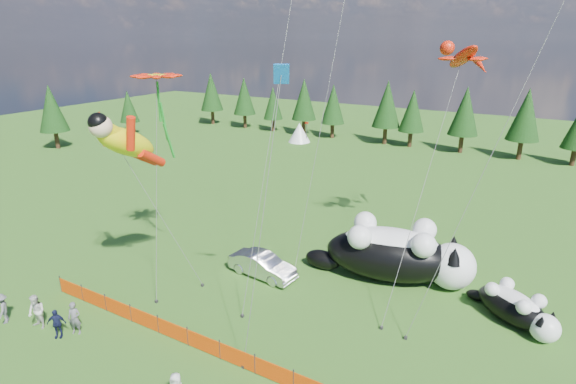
{
  "coord_description": "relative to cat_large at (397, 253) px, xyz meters",
  "views": [
    {
      "loc": [
        12.57,
        -16.7,
        14.56
      ],
      "look_at": [
        0.72,
        4.0,
        6.3
      ],
      "focal_mm": 28.0,
      "sensor_mm": 36.0,
      "label": 1
    }
  ],
  "objects": [
    {
      "name": "ground",
      "position": [
        -5.98,
        -8.52,
        -1.83
      ],
      "size": [
        160.0,
        160.0,
        0.0
      ],
      "primitive_type": "plane",
      "color": "#153B0A",
      "rests_on": "ground"
    },
    {
      "name": "diamond_kite_c",
      "position": [
        -2.48,
        -10.01,
        10.94
      ],
      "size": [
        1.85,
        1.96,
        14.04
      ],
      "color": "blue",
      "rests_on": "ground"
    },
    {
      "name": "cat_large",
      "position": [
        0.0,
        0.0,
        0.0
      ],
      "size": [
        10.55,
        5.34,
        3.85
      ],
      "rotation": [
        0.0,
        0.0,
        0.22
      ],
      "color": "black",
      "rests_on": "ground"
    },
    {
      "name": "festival_tents",
      "position": [
        5.02,
        31.48,
        -0.43
      ],
      "size": [
        50.0,
        3.2,
        2.8
      ],
      "primitive_type": null,
      "color": "white",
      "rests_on": "ground"
    },
    {
      "name": "tree_line",
      "position": [
        -5.98,
        36.48,
        2.17
      ],
      "size": [
        90.0,
        4.0,
        8.0
      ],
      "primitive_type": null,
      "color": "black",
      "rests_on": "ground"
    },
    {
      "name": "spectator_a",
      "position": [
        -12.67,
        -13.64,
        -0.92
      ],
      "size": [
        0.78,
        0.68,
        1.8
      ],
      "primitive_type": "imported",
      "rotation": [
        0.0,
        0.0,
        0.47
      ],
      "color": "#5A5A5F",
      "rests_on": "ground"
    },
    {
      "name": "cat_small",
      "position": [
        6.93,
        -1.37,
        -0.89
      ],
      "size": [
        4.88,
        3.86,
        1.98
      ],
      "rotation": [
        0.0,
        0.0,
        -0.58
      ],
      "color": "black",
      "rests_on": "ground"
    },
    {
      "name": "spectator_c",
      "position": [
        -13.21,
        -14.3,
        -1.03
      ],
      "size": [
        1.04,
        0.93,
        1.6
      ],
      "primitive_type": "imported",
      "rotation": [
        0.0,
        0.0,
        0.62
      ],
      "color": "#15193A",
      "rests_on": "ground"
    },
    {
      "name": "safety_fence",
      "position": [
        -5.98,
        -11.52,
        -1.32
      ],
      "size": [
        22.06,
        0.06,
        1.1
      ],
      "color": "#262626",
      "rests_on": "ground"
    },
    {
      "name": "spectator_b",
      "position": [
        -14.79,
        -14.32,
        -0.87
      ],
      "size": [
        0.95,
        0.59,
        1.91
      ],
      "primitive_type": "imported",
      "rotation": [
        0.0,
        0.0,
        0.05
      ],
      "color": "silver",
      "rests_on": "ground"
    },
    {
      "name": "car",
      "position": [
        -7.52,
        -3.86,
        -1.07
      ],
      "size": [
        4.7,
        2.01,
        1.51
      ],
      "primitive_type": "imported",
      "rotation": [
        0.0,
        0.0,
        1.48
      ],
      "color": "silver",
      "rests_on": "ground"
    },
    {
      "name": "gecko_kite",
      "position": [
        1.74,
        4.51,
        11.57
      ],
      "size": [
        5.01,
        13.11,
        16.6
      ],
      "color": "red",
      "rests_on": "ground"
    },
    {
      "name": "flower_kite",
      "position": [
        -12.67,
        -6.43,
        10.49
      ],
      "size": [
        3.1,
        4.71,
        12.81
      ],
      "color": "red",
      "rests_on": "ground"
    },
    {
      "name": "spectator_d",
      "position": [
        -16.84,
        -14.95,
        -0.97
      ],
      "size": [
        1.2,
        1.15,
        1.71
      ],
      "primitive_type": "imported",
      "rotation": [
        0.0,
        0.0,
        -0.72
      ],
      "color": "#5A5A5F",
      "rests_on": "ground"
    },
    {
      "name": "superhero_kite",
      "position": [
        -12.47,
        -9.2,
        7.42
      ],
      "size": [
        4.72,
        4.88,
        11.59
      ],
      "color": "yellow",
      "rests_on": "ground"
    }
  ]
}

